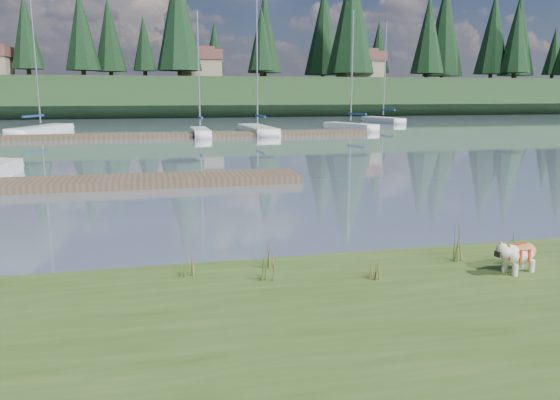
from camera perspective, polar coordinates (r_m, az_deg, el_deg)
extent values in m
plane|color=slate|center=(40.60, -11.62, 6.42)|extent=(200.00, 200.00, 0.00)
cube|color=#1B3017|center=(83.47, -12.66, 10.42)|extent=(200.00, 20.00, 5.00)
cylinder|color=silver|center=(9.43, 23.34, -6.68)|extent=(0.10, 0.10, 0.20)
cylinder|color=silver|center=(9.54, 22.41, -6.40)|extent=(0.10, 0.10, 0.20)
cylinder|color=silver|center=(9.73, 24.80, -6.25)|extent=(0.10, 0.10, 0.20)
cylinder|color=silver|center=(9.85, 23.88, -5.98)|extent=(0.10, 0.10, 0.20)
ellipsoid|color=silver|center=(9.59, 23.75, -5.12)|extent=(0.72, 0.49, 0.31)
ellipsoid|color=#A16A3C|center=(9.56, 23.80, -4.55)|extent=(0.52, 0.42, 0.11)
ellipsoid|color=silver|center=(9.26, 22.28, -4.93)|extent=(0.28, 0.29, 0.23)
cube|color=black|center=(9.19, 21.87, -5.27)|extent=(0.10, 0.13, 0.09)
cube|color=#4C3D2C|center=(19.90, -21.24, 1.61)|extent=(16.00, 2.00, 0.30)
cube|color=#4C3D2C|center=(40.70, -8.80, 6.74)|extent=(26.00, 2.20, 0.30)
cube|color=silver|center=(47.97, -23.68, 6.68)|extent=(4.01, 8.04, 0.70)
ellipsoid|color=silver|center=(51.49, -21.68, 7.07)|extent=(2.27, 2.55, 0.70)
cylinder|color=silver|center=(48.02, -24.32, 14.68)|extent=(0.12, 0.12, 12.28)
cube|color=navy|center=(46.96, -24.39, 7.99)|extent=(1.11, 3.05, 0.20)
cube|color=silver|center=(41.37, -8.32, 6.92)|extent=(1.19, 5.18, 0.70)
ellipsoid|color=silver|center=(43.94, -8.61, 7.16)|extent=(1.13, 1.42, 0.70)
cylinder|color=silver|center=(41.29, -8.51, 13.37)|extent=(0.12, 0.12, 8.14)
cube|color=navy|center=(40.60, -8.28, 8.52)|extent=(0.21, 2.06, 0.20)
cube|color=silver|center=(43.87, -2.35, 7.27)|extent=(1.98, 7.80, 0.70)
ellipsoid|color=silver|center=(47.65, -3.38, 7.56)|extent=(1.75, 2.16, 0.70)
cylinder|color=silver|center=(43.91, -2.42, 15.81)|extent=(0.12, 0.12, 11.92)
cube|color=navy|center=(42.77, -2.06, 8.75)|extent=(0.29, 3.09, 0.20)
cube|color=silver|center=(48.51, 7.39, 7.55)|extent=(3.21, 6.08, 0.70)
ellipsoid|color=silver|center=(50.84, 5.24, 7.76)|extent=(1.76, 1.96, 0.70)
cylinder|color=silver|center=(48.47, 7.55, 13.68)|extent=(0.12, 0.12, 9.20)
cube|color=navy|center=(47.82, 8.05, 8.90)|extent=(0.95, 2.31, 0.20)
cube|color=silver|center=(60.66, 10.72, 8.16)|extent=(2.42, 6.67, 0.70)
ellipsoid|color=silver|center=(63.44, 9.13, 8.33)|extent=(1.67, 1.97, 0.70)
cylinder|color=silver|center=(60.64, 10.91, 13.30)|extent=(0.12, 0.12, 9.73)
cube|color=navy|center=(59.87, 11.22, 9.23)|extent=(0.58, 2.60, 0.20)
cone|color=#475B23|center=(8.44, -1.64, -6.68)|extent=(0.03, 0.03, 0.51)
cone|color=brown|center=(8.41, -0.80, -7.10)|extent=(0.03, 0.03, 0.41)
cone|color=#475B23|center=(8.47, -1.28, -6.43)|extent=(0.03, 0.03, 0.56)
cone|color=brown|center=(8.47, -0.66, -7.17)|extent=(0.03, 0.03, 0.36)
cone|color=#475B23|center=(8.38, -1.39, -7.00)|extent=(0.03, 0.03, 0.46)
cone|color=#475B23|center=(9.01, -1.61, -5.58)|extent=(0.03, 0.03, 0.49)
cone|color=brown|center=(8.98, -0.83, -5.96)|extent=(0.03, 0.03, 0.39)
cone|color=#475B23|center=(9.04, -1.28, -5.35)|extent=(0.03, 0.03, 0.54)
cone|color=brown|center=(9.03, -0.70, -6.02)|extent=(0.03, 0.03, 0.34)
cone|color=#475B23|center=(8.94, -1.38, -5.87)|extent=(0.03, 0.03, 0.44)
cone|color=#475B23|center=(9.79, 17.83, -4.17)|extent=(0.03, 0.03, 0.69)
cone|color=brown|center=(9.80, 18.57, -4.60)|extent=(0.03, 0.03, 0.55)
cone|color=#475B23|center=(9.83, 18.06, -3.90)|extent=(0.03, 0.03, 0.76)
cone|color=brown|center=(9.86, 18.59, -4.72)|extent=(0.03, 0.03, 0.48)
cone|color=#475B23|center=(9.74, 18.16, -4.47)|extent=(0.03, 0.03, 0.62)
cone|color=#475B23|center=(8.78, -10.09, -6.39)|extent=(0.03, 0.03, 0.44)
cone|color=brown|center=(8.73, -9.33, -6.76)|extent=(0.03, 0.03, 0.35)
cone|color=#475B23|center=(8.80, -9.72, -6.18)|extent=(0.03, 0.03, 0.48)
cone|color=brown|center=(8.78, -9.15, -6.81)|extent=(0.03, 0.03, 0.31)
cone|color=#475B23|center=(8.71, -9.93, -6.68)|extent=(0.03, 0.03, 0.39)
cone|color=#475B23|center=(8.58, 9.16, -6.90)|extent=(0.03, 0.03, 0.40)
cone|color=brown|center=(8.57, 10.02, -7.23)|extent=(0.03, 0.03, 0.32)
cone|color=#475B23|center=(8.62, 9.46, -6.68)|extent=(0.03, 0.03, 0.44)
cone|color=brown|center=(8.63, 10.09, -7.25)|extent=(0.03, 0.03, 0.28)
cone|color=#475B23|center=(8.52, 9.49, -7.17)|extent=(0.03, 0.03, 0.36)
cone|color=#475B23|center=(9.99, 22.73, -4.55)|extent=(0.03, 0.03, 0.57)
cone|color=brown|center=(10.02, 23.45, -4.91)|extent=(0.03, 0.03, 0.45)
cone|color=#475B23|center=(10.04, 22.92, -4.32)|extent=(0.03, 0.03, 0.62)
cone|color=brown|center=(10.07, 23.44, -4.99)|extent=(0.03, 0.03, 0.40)
cone|color=#475B23|center=(9.95, 23.08, -4.81)|extent=(0.03, 0.03, 0.51)
cube|color=#33281C|center=(9.47, -5.39, -8.13)|extent=(60.00, 0.50, 0.14)
cylinder|color=#382619|center=(82.97, -19.83, 12.39)|extent=(0.60, 0.60, 1.80)
cone|color=black|center=(83.37, -20.11, 16.40)|extent=(4.84, 4.84, 11.00)
cylinder|color=#382619|center=(76.62, -10.39, 13.01)|extent=(0.60, 0.60, 1.80)
cone|color=black|center=(77.21, -10.59, 18.35)|extent=(6.16, 6.16, 14.00)
cylinder|color=#382619|center=(82.11, -1.93, 13.04)|extent=(0.60, 0.60, 1.80)
cone|color=black|center=(82.43, -1.96, 16.48)|extent=(3.96, 3.96, 9.00)
cylinder|color=#382619|center=(83.75, 7.33, 12.92)|extent=(0.60, 0.60, 1.80)
cone|color=black|center=(84.41, 7.47, 18.42)|extent=(7.04, 7.04, 16.00)
cylinder|color=#382619|center=(92.24, 15.03, 12.47)|extent=(0.60, 0.60, 1.80)
cone|color=black|center=(92.64, 15.23, 16.36)|extent=(5.28, 5.28, 12.00)
cylinder|color=#382619|center=(95.73, 23.21, 11.90)|extent=(0.60, 0.60, 1.80)
cone|color=black|center=(96.05, 23.48, 15.25)|extent=(4.62, 4.62, 10.50)
cube|color=gray|center=(81.84, -8.44, 13.29)|extent=(6.00, 5.00, 2.80)
cube|color=brown|center=(81.95, -8.48, 14.75)|extent=(6.30, 5.30, 1.40)
cube|color=brown|center=(82.00, -8.50, 15.31)|extent=(4.20, 3.60, 0.70)
cube|color=gray|center=(85.42, 8.39, 13.19)|extent=(6.00, 5.00, 2.80)
cube|color=brown|center=(85.52, 8.43, 14.60)|extent=(6.30, 5.30, 1.40)
cube|color=brown|center=(85.58, 8.44, 15.13)|extent=(4.20, 3.60, 0.70)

